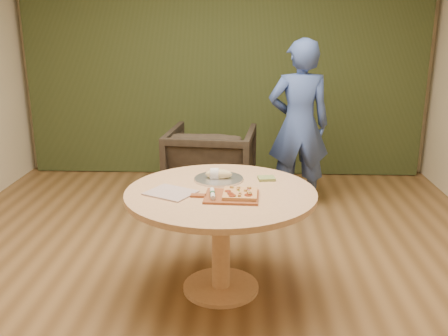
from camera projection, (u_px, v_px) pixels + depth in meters
name	position (u px, v px, depth m)	size (l,w,h in m)	color
room_shell	(206.00, 95.00, 3.20)	(5.04, 6.04, 2.84)	brown
curtain	(224.00, 60.00, 5.98)	(4.80, 0.14, 2.78)	#283116
pedestal_table	(221.00, 210.00, 3.43)	(1.30, 1.30, 0.75)	tan
pizza_paddle	(230.00, 197.00, 3.25)	(0.45, 0.30, 0.01)	brown
flatbread_pizza	(240.00, 194.00, 3.25)	(0.23, 0.23, 0.04)	tan
cutlery_roll	(213.00, 194.00, 3.24)	(0.05, 0.20, 0.03)	silver
newspaper	(171.00, 193.00, 3.33)	(0.30, 0.25, 0.01)	silver
serving_tray	(219.00, 179.00, 3.62)	(0.36, 0.36, 0.02)	silver
bread_roll	(218.00, 174.00, 3.61)	(0.19, 0.09, 0.09)	beige
green_packet	(266.00, 178.00, 3.62)	(0.12, 0.10, 0.02)	#5A6C30
armchair	(211.00, 162.00, 5.20)	(0.87, 0.81, 0.89)	black
person_standing	(299.00, 125.00, 5.00)	(0.62, 0.41, 1.71)	#385094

